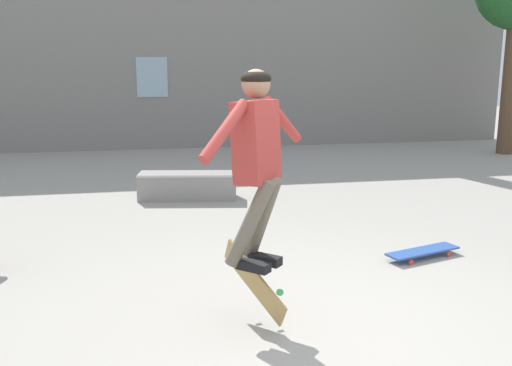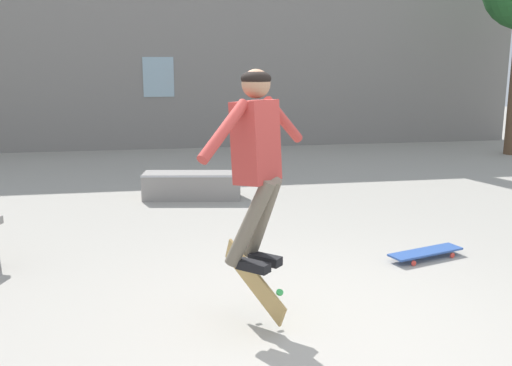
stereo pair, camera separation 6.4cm
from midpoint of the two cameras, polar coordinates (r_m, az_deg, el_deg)
ground_plane at (r=4.47m, az=5.89°, el=-14.85°), size 40.00×40.00×0.00m
building_backdrop at (r=13.74m, az=-5.38°, el=13.84°), size 16.48×0.52×6.09m
skate_ledge at (r=8.58m, az=-6.20°, el=-0.26°), size 1.50×0.70×0.39m
skater at (r=4.19m, az=0.45°, el=3.15°), size 0.96×1.02×1.49m
skateboard_flipping at (r=4.53m, az=0.26°, el=-9.79°), size 0.38×0.70×0.56m
skateboard_resting at (r=6.25m, az=16.90°, el=-6.62°), size 0.88×0.45×0.08m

